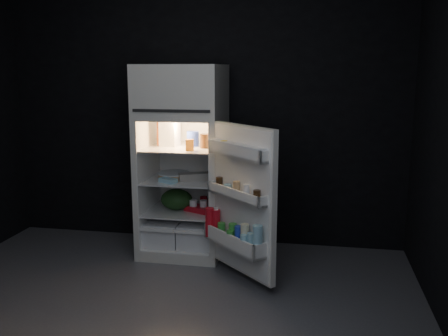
% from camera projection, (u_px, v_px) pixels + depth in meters
% --- Properties ---
extents(floor, '(4.00, 3.40, 0.00)m').
position_uv_depth(floor, '(151.00, 316.00, 3.58)').
color(floor, '#56565B').
rests_on(floor, ground).
extents(wall_back, '(4.00, 0.00, 2.70)m').
position_uv_depth(wall_back, '(203.00, 109.00, 4.95)').
color(wall_back, black).
rests_on(wall_back, ground).
extents(refrigerator, '(0.76, 0.71, 1.78)m').
position_uv_depth(refrigerator, '(183.00, 154.00, 4.69)').
color(refrigerator, silver).
rests_on(refrigerator, ground).
extents(fridge_door, '(0.65, 0.64, 1.22)m').
position_uv_depth(fridge_door, '(241.00, 204.00, 4.00)').
color(fridge_door, silver).
rests_on(fridge_door, ground).
extents(milk_jug, '(0.17, 0.17, 0.24)m').
position_uv_depth(milk_jug, '(170.00, 133.00, 4.68)').
color(milk_jug, white).
rests_on(milk_jug, refrigerator).
extents(mayo_jar, '(0.12, 0.12, 0.14)m').
position_uv_depth(mayo_jar, '(193.00, 139.00, 4.68)').
color(mayo_jar, '#2039B0').
rests_on(mayo_jar, refrigerator).
extents(jam_jar, '(0.10, 0.10, 0.13)m').
position_uv_depth(jam_jar, '(205.00, 141.00, 4.57)').
color(jam_jar, black).
rests_on(jam_jar, refrigerator).
extents(amber_bottle, '(0.09, 0.09, 0.22)m').
position_uv_depth(amber_bottle, '(160.00, 134.00, 4.72)').
color(amber_bottle, '#BE531E').
rests_on(amber_bottle, refrigerator).
extents(small_carton, '(0.09, 0.07, 0.10)m').
position_uv_depth(small_carton, '(190.00, 145.00, 4.44)').
color(small_carton, orange).
rests_on(small_carton, refrigerator).
extents(egg_carton, '(0.30, 0.21, 0.07)m').
position_uv_depth(egg_carton, '(194.00, 177.00, 4.61)').
color(egg_carton, gray).
rests_on(egg_carton, refrigerator).
extents(pie, '(0.35, 0.35, 0.04)m').
position_uv_depth(pie, '(174.00, 176.00, 4.73)').
color(pie, tan).
rests_on(pie, refrigerator).
extents(flat_package, '(0.18, 0.14, 0.04)m').
position_uv_depth(flat_package, '(168.00, 180.00, 4.53)').
color(flat_package, '#83B8CB').
rests_on(flat_package, refrigerator).
extents(wrapped_pkg, '(0.13, 0.11, 0.05)m').
position_uv_depth(wrapped_pkg, '(211.00, 175.00, 4.74)').
color(wrapped_pkg, beige).
rests_on(wrapped_pkg, refrigerator).
extents(produce_bag, '(0.36, 0.33, 0.20)m').
position_uv_depth(produce_bag, '(177.00, 199.00, 4.73)').
color(produce_bag, '#193815').
rests_on(produce_bag, refrigerator).
extents(yogurt_tray, '(0.30, 0.24, 0.05)m').
position_uv_depth(yogurt_tray, '(199.00, 209.00, 4.68)').
color(yogurt_tray, red).
rests_on(yogurt_tray, refrigerator).
extents(small_can_red, '(0.08, 0.08, 0.09)m').
position_uv_depth(small_can_red, '(204.00, 201.00, 4.87)').
color(small_can_red, red).
rests_on(small_can_red, refrigerator).
extents(small_can_silver, '(0.07, 0.07, 0.09)m').
position_uv_depth(small_can_silver, '(210.00, 203.00, 4.80)').
color(small_can_silver, silver).
rests_on(small_can_silver, refrigerator).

